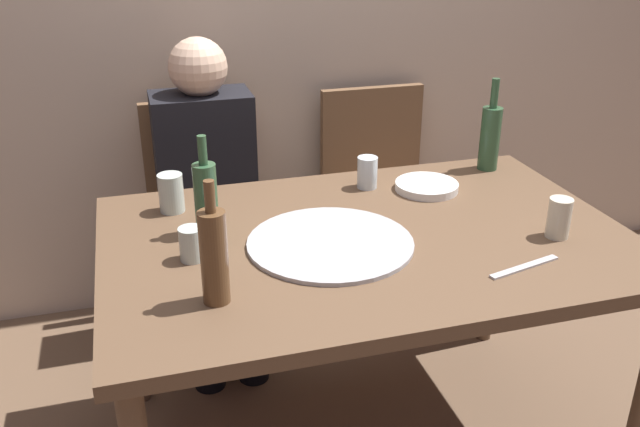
{
  "coord_description": "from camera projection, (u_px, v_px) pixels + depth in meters",
  "views": [
    {
      "loc": [
        -0.6,
        -1.61,
        1.58
      ],
      "look_at": [
        -0.12,
        0.07,
        0.8
      ],
      "focal_mm": 38.37,
      "sensor_mm": 36.0,
      "label": 1
    }
  ],
  "objects": [
    {
      "name": "short_glass",
      "position": [
        171.0,
        193.0,
        2.03
      ],
      "size": [
        0.07,
        0.07,
        0.12
      ],
      "primitive_type": "cylinder",
      "color": "#B7C6BC",
      "rests_on": "dining_table"
    },
    {
      "name": "water_bottle",
      "position": [
        490.0,
        136.0,
        2.33
      ],
      "size": [
        0.07,
        0.07,
        0.32
      ],
      "color": "#2D5133",
      "rests_on": "dining_table"
    },
    {
      "name": "chair_left",
      "position": [
        206.0,
        204.0,
        2.69
      ],
      "size": [
        0.44,
        0.44,
        0.9
      ],
      "rotation": [
        0.0,
        0.0,
        3.14
      ],
      "color": "brown",
      "rests_on": "ground_plane"
    },
    {
      "name": "guest_in_sweater",
      "position": [
        209.0,
        188.0,
        2.5
      ],
      "size": [
        0.36,
        0.56,
        1.17
      ],
      "rotation": [
        0.0,
        0.0,
        3.14
      ],
      "color": "black",
      "rests_on": "ground_plane"
    },
    {
      "name": "wine_glass",
      "position": [
        192.0,
        244.0,
        1.75
      ],
      "size": [
        0.06,
        0.06,
        0.09
      ],
      "primitive_type": "cylinder",
      "color": "#B7C6BC",
      "rests_on": "dining_table"
    },
    {
      "name": "beer_bottle",
      "position": [
        206.0,
        197.0,
        1.87
      ],
      "size": [
        0.06,
        0.06,
        0.28
      ],
      "color": "#2D5133",
      "rests_on": "dining_table"
    },
    {
      "name": "table_knife",
      "position": [
        524.0,
        267.0,
        1.73
      ],
      "size": [
        0.22,
        0.07,
        0.01
      ],
      "primitive_type": "cube",
      "rotation": [
        0.0,
        0.0,
        0.24
      ],
      "color": "#B7B7BC",
      "rests_on": "dining_table"
    },
    {
      "name": "dining_table",
      "position": [
        366.0,
        259.0,
        1.94
      ],
      "size": [
        1.46,
        0.96,
        0.75
      ],
      "color": "brown",
      "rests_on": "ground_plane"
    },
    {
      "name": "chair_right",
      "position": [
        380.0,
        185.0,
        2.87
      ],
      "size": [
        0.44,
        0.44,
        0.9
      ],
      "rotation": [
        0.0,
        0.0,
        3.14
      ],
      "color": "brown",
      "rests_on": "ground_plane"
    },
    {
      "name": "wine_bottle",
      "position": [
        214.0,
        255.0,
        1.54
      ],
      "size": [
        0.06,
        0.06,
        0.3
      ],
      "color": "brown",
      "rests_on": "dining_table"
    },
    {
      "name": "plate_stack",
      "position": [
        427.0,
        186.0,
        2.2
      ],
      "size": [
        0.2,
        0.2,
        0.03
      ],
      "primitive_type": "cylinder",
      "color": "white",
      "rests_on": "dining_table"
    },
    {
      "name": "tumbler_near",
      "position": [
        559.0,
        218.0,
        1.87
      ],
      "size": [
        0.06,
        0.06,
        0.11
      ],
      "primitive_type": "cylinder",
      "color": "beige",
      "rests_on": "dining_table"
    },
    {
      "name": "tumbler_far",
      "position": [
        367.0,
        172.0,
        2.2
      ],
      "size": [
        0.07,
        0.07,
        0.1
      ],
      "primitive_type": "cylinder",
      "color": "silver",
      "rests_on": "dining_table"
    },
    {
      "name": "pizza_tray",
      "position": [
        330.0,
        243.0,
        1.84
      ],
      "size": [
        0.45,
        0.45,
        0.01
      ],
      "primitive_type": "cylinder",
      "color": "#ADADB2",
      "rests_on": "dining_table"
    }
  ]
}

